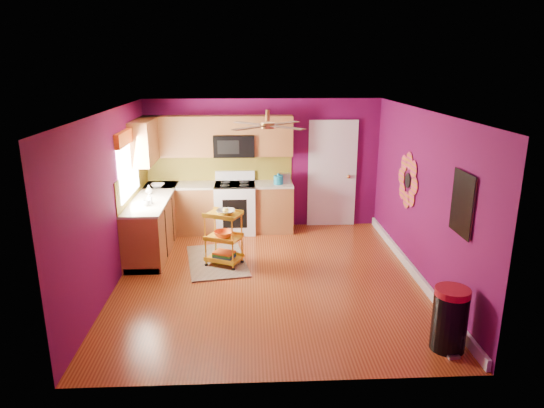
{
  "coord_description": "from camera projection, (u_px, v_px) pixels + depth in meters",
  "views": [
    {
      "loc": [
        -0.28,
        -6.74,
        3.14
      ],
      "look_at": [
        0.07,
        0.4,
        1.05
      ],
      "focal_mm": 32.0,
      "sensor_mm": 36.0,
      "label": 1
    }
  ],
  "objects": [
    {
      "name": "soap_bottle_b",
      "position": [
        149.0,
        189.0,
        8.44
      ],
      "size": [
        0.12,
        0.12,
        0.16
      ],
      "primitive_type": "imported",
      "color": "white",
      "rests_on": "lower_cabinets"
    },
    {
      "name": "right_wall_art",
      "position": [
        429.0,
        190.0,
        6.73
      ],
      "size": [
        0.04,
        2.74,
        1.04
      ],
      "color": "black",
      "rests_on": "ground"
    },
    {
      "name": "room_envelope",
      "position": [
        270.0,
        173.0,
        6.9
      ],
      "size": [
        4.54,
        5.04,
        2.52
      ],
      "color": "#5D0A44",
      "rests_on": "ground"
    },
    {
      "name": "teal_kettle",
      "position": [
        278.0,
        180.0,
        9.12
      ],
      "size": [
        0.18,
        0.18,
        0.21
      ],
      "color": "#137295",
      "rests_on": "lower_cabinets"
    },
    {
      "name": "trash_can",
      "position": [
        450.0,
        319.0,
        5.44
      ],
      "size": [
        0.44,
        0.46,
        0.75
      ],
      "color": "black",
      "rests_on": "ground"
    },
    {
      "name": "soap_bottle_a",
      "position": [
        149.0,
        199.0,
        7.85
      ],
      "size": [
        0.08,
        0.08,
        0.17
      ],
      "primitive_type": "imported",
      "color": "#EA3F72",
      "rests_on": "lower_cabinets"
    },
    {
      "name": "left_window",
      "position": [
        128.0,
        154.0,
        7.77
      ],
      "size": [
        0.08,
        1.35,
        1.08
      ],
      "color": "white",
      "rests_on": "ground"
    },
    {
      "name": "rolling_cart",
      "position": [
        224.0,
        236.0,
        7.68
      ],
      "size": [
        0.65,
        0.58,
        0.97
      ],
      "color": "gold",
      "rests_on": "ground"
    },
    {
      "name": "shag_rug",
      "position": [
        217.0,
        261.0,
        7.96
      ],
      "size": [
        1.14,
        1.61,
        0.02
      ],
      "primitive_type": "cube",
      "rotation": [
        0.0,
        0.0,
        0.17
      ],
      "color": "black",
      "rests_on": "ground"
    },
    {
      "name": "ground",
      "position": [
        269.0,
        278.0,
        7.35
      ],
      "size": [
        5.0,
        5.0,
        0.0
      ],
      "primitive_type": "plane",
      "color": "maroon",
      "rests_on": "ground"
    },
    {
      "name": "counter_dish",
      "position": [
        158.0,
        185.0,
        8.92
      ],
      "size": [
        0.25,
        0.25,
        0.06
      ],
      "primitive_type": "imported",
      "color": "white",
      "rests_on": "lower_cabinets"
    },
    {
      "name": "counter_cup",
      "position": [
        146.0,
        203.0,
        7.74
      ],
      "size": [
        0.12,
        0.12,
        0.09
      ],
      "primitive_type": "imported",
      "color": "white",
      "rests_on": "lower_cabinets"
    },
    {
      "name": "lower_cabinets",
      "position": [
        192.0,
        216.0,
        8.91
      ],
      "size": [
        2.81,
        2.31,
        0.94
      ],
      "color": "brown",
      "rests_on": "ground"
    },
    {
      "name": "toaster",
      "position": [
        285.0,
        178.0,
        9.24
      ],
      "size": [
        0.22,
        0.15,
        0.18
      ],
      "primitive_type": "cube",
      "color": "beige",
      "rests_on": "lower_cabinets"
    },
    {
      "name": "panel_door",
      "position": [
        332.0,
        175.0,
        9.49
      ],
      "size": [
        0.95,
        0.11,
        2.15
      ],
      "color": "white",
      "rests_on": "ground"
    },
    {
      "name": "ceiling_fan",
      "position": [
        268.0,
        125.0,
        6.9
      ],
      "size": [
        1.01,
        1.01,
        0.26
      ],
      "color": "#BF8C3F",
      "rests_on": "ground"
    },
    {
      "name": "upper_cabinetry",
      "position": [
        196.0,
        139.0,
        8.87
      ],
      "size": [
        2.8,
        2.3,
        1.26
      ],
      "color": "brown",
      "rests_on": "ground"
    },
    {
      "name": "electric_range",
      "position": [
        235.0,
        207.0,
        9.28
      ],
      "size": [
        0.76,
        0.66,
        1.13
      ],
      "color": "white",
      "rests_on": "ground"
    }
  ]
}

